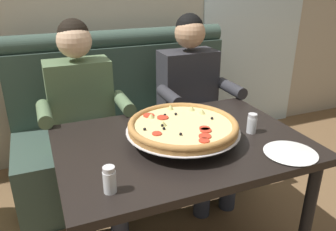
% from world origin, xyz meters
% --- Properties ---
extents(booth_bench, '(1.70, 0.78, 1.13)m').
position_xyz_m(booth_bench, '(0.00, 0.90, 0.40)').
color(booth_bench, '#384C42').
rests_on(booth_bench, ground_plane).
extents(dining_table, '(1.22, 0.86, 0.74)m').
position_xyz_m(dining_table, '(0.00, 0.00, 0.65)').
color(dining_table, black).
rests_on(dining_table, ground_plane).
extents(diner_left, '(0.54, 0.64, 1.27)m').
position_xyz_m(diner_left, '(-0.38, 0.64, 0.71)').
color(diner_left, '#2D3342').
rests_on(diner_left, ground_plane).
extents(diner_right, '(0.54, 0.64, 1.27)m').
position_xyz_m(diner_right, '(0.38, 0.64, 0.71)').
color(diner_right, '#2D3342').
rests_on(diner_right, ground_plane).
extents(pizza, '(0.56, 0.56, 0.12)m').
position_xyz_m(pizza, '(-0.00, -0.01, 0.83)').
color(pizza, silver).
rests_on(pizza, dining_table).
extents(shaker_pepper_flakes, '(0.05, 0.05, 0.11)m').
position_xyz_m(shaker_pepper_flakes, '(-0.43, -0.29, 0.79)').
color(shaker_pepper_flakes, white).
rests_on(shaker_pepper_flakes, dining_table).
extents(shaker_parmesan, '(0.05, 0.05, 0.10)m').
position_xyz_m(shaker_parmesan, '(0.37, -0.05, 0.79)').
color(shaker_parmesan, white).
rests_on(shaker_parmesan, dining_table).
extents(plate_near_left, '(0.24, 0.24, 0.02)m').
position_xyz_m(plate_near_left, '(0.41, -0.31, 0.76)').
color(plate_near_left, white).
rests_on(plate_near_left, dining_table).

